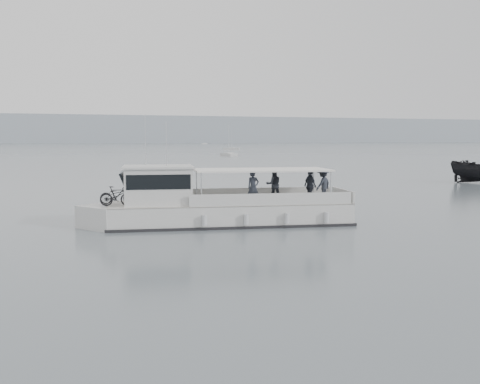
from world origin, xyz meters
name	(u,v)px	position (x,y,z in m)	size (l,w,h in m)	color
ground	(307,212)	(0.00, 0.00, 0.00)	(1400.00, 1400.00, 0.00)	#545D63
headland	(80,130)	(0.00, 560.00, 14.00)	(1400.00, 90.00, 28.00)	#939EA8
tour_boat	(207,206)	(-6.68, -2.65, 0.93)	(13.58, 4.99, 5.65)	silver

